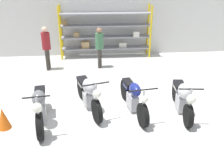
{
  "coord_description": "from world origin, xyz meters",
  "views": [
    {
      "loc": [
        -0.54,
        -5.85,
        3.47
      ],
      "look_at": [
        0.0,
        0.4,
        0.7
      ],
      "focal_mm": 40.0,
      "sensor_mm": 36.0,
      "label": 1
    }
  ],
  "objects_px": {
    "motorcycle_blue": "(133,97)",
    "motorcycle_white": "(182,97)",
    "motorcycle_silver": "(88,93)",
    "person_near_rack": "(99,45)",
    "person_browsing": "(46,45)",
    "traffic_cone": "(3,118)",
    "motorcycle_grey": "(40,106)",
    "shelving_rack": "(105,32)"
  },
  "relations": [
    {
      "from": "motorcycle_silver",
      "to": "person_browsing",
      "type": "xyz_separation_m",
      "value": [
        -1.59,
        3.34,
        0.48
      ]
    },
    {
      "from": "motorcycle_grey",
      "to": "person_near_rack",
      "type": "relative_size",
      "value": 1.26
    },
    {
      "from": "person_browsing",
      "to": "traffic_cone",
      "type": "bearing_deg",
      "value": 87.55
    },
    {
      "from": "shelving_rack",
      "to": "motorcycle_white",
      "type": "distance_m",
      "value": 5.56
    },
    {
      "from": "person_near_rack",
      "to": "motorcycle_silver",
      "type": "bearing_deg",
      "value": 92.01
    },
    {
      "from": "motorcycle_blue",
      "to": "shelving_rack",
      "type": "bearing_deg",
      "value": 176.38
    },
    {
      "from": "motorcycle_grey",
      "to": "motorcycle_white",
      "type": "xyz_separation_m",
      "value": [
        3.69,
        0.21,
        -0.02
      ]
    },
    {
      "from": "motorcycle_grey",
      "to": "traffic_cone",
      "type": "xyz_separation_m",
      "value": [
        -0.87,
        -0.16,
        -0.2
      ]
    },
    {
      "from": "motorcycle_white",
      "to": "person_browsing",
      "type": "xyz_separation_m",
      "value": [
        -4.09,
        3.74,
        0.53
      ]
    },
    {
      "from": "motorcycle_blue",
      "to": "traffic_cone",
      "type": "xyz_separation_m",
      "value": [
        -3.27,
        -0.56,
        -0.17
      ]
    },
    {
      "from": "motorcycle_silver",
      "to": "motorcycle_blue",
      "type": "bearing_deg",
      "value": 63.41
    },
    {
      "from": "person_browsing",
      "to": "motorcycle_white",
      "type": "bearing_deg",
      "value": 141.68
    },
    {
      "from": "shelving_rack",
      "to": "motorcycle_white",
      "type": "bearing_deg",
      "value": -71.34
    },
    {
      "from": "motorcycle_white",
      "to": "traffic_cone",
      "type": "bearing_deg",
      "value": -79.32
    },
    {
      "from": "motorcycle_silver",
      "to": "traffic_cone",
      "type": "relative_size",
      "value": 3.71
    },
    {
      "from": "shelving_rack",
      "to": "motorcycle_grey",
      "type": "height_order",
      "value": "shelving_rack"
    },
    {
      "from": "motorcycle_white",
      "to": "person_near_rack",
      "type": "relative_size",
      "value": 1.23
    },
    {
      "from": "shelving_rack",
      "to": "motorcycle_blue",
      "type": "distance_m",
      "value": 5.1
    },
    {
      "from": "shelving_rack",
      "to": "traffic_cone",
      "type": "bearing_deg",
      "value": -116.55
    },
    {
      "from": "shelving_rack",
      "to": "motorcycle_white",
      "type": "relative_size",
      "value": 2.04
    },
    {
      "from": "motorcycle_silver",
      "to": "motorcycle_white",
      "type": "distance_m",
      "value": 2.54
    },
    {
      "from": "motorcycle_grey",
      "to": "motorcycle_blue",
      "type": "bearing_deg",
      "value": 91.44
    },
    {
      "from": "shelving_rack",
      "to": "motorcycle_silver",
      "type": "bearing_deg",
      "value": -98.68
    },
    {
      "from": "motorcycle_blue",
      "to": "motorcycle_silver",
      "type": "bearing_deg",
      "value": -108.81
    },
    {
      "from": "motorcycle_blue",
      "to": "motorcycle_white",
      "type": "height_order",
      "value": "motorcycle_white"
    },
    {
      "from": "motorcycle_blue",
      "to": "person_near_rack",
      "type": "xyz_separation_m",
      "value": [
        -0.76,
        3.62,
        0.49
      ]
    },
    {
      "from": "person_near_rack",
      "to": "traffic_cone",
      "type": "relative_size",
      "value": 2.9
    },
    {
      "from": "motorcycle_white",
      "to": "person_browsing",
      "type": "bearing_deg",
      "value": -126.38
    },
    {
      "from": "motorcycle_blue",
      "to": "motorcycle_white",
      "type": "distance_m",
      "value": 1.31
    },
    {
      "from": "person_browsing",
      "to": "motorcycle_blue",
      "type": "bearing_deg",
      "value": 132.32
    },
    {
      "from": "motorcycle_white",
      "to": "traffic_cone",
      "type": "xyz_separation_m",
      "value": [
        -4.56,
        -0.37,
        -0.19
      ]
    },
    {
      "from": "motorcycle_white",
      "to": "motorcycle_silver",
      "type": "bearing_deg",
      "value": -93.05
    },
    {
      "from": "motorcycle_white",
      "to": "motorcycle_blue",
      "type": "bearing_deg",
      "value": -92.31
    },
    {
      "from": "shelving_rack",
      "to": "motorcycle_white",
      "type": "xyz_separation_m",
      "value": [
        1.77,
        -5.23,
        -0.65
      ]
    },
    {
      "from": "motorcycle_white",
      "to": "person_near_rack",
      "type": "bearing_deg",
      "value": -145.59
    },
    {
      "from": "motorcycle_grey",
      "to": "motorcycle_silver",
      "type": "bearing_deg",
      "value": 109.09
    },
    {
      "from": "motorcycle_silver",
      "to": "person_near_rack",
      "type": "distance_m",
      "value": 3.46
    },
    {
      "from": "motorcycle_grey",
      "to": "motorcycle_white",
      "type": "distance_m",
      "value": 3.7
    },
    {
      "from": "person_near_rack",
      "to": "motorcycle_grey",
      "type": "bearing_deg",
      "value": 77.31
    },
    {
      "from": "traffic_cone",
      "to": "person_near_rack",
      "type": "bearing_deg",
      "value": 59.05
    },
    {
      "from": "shelving_rack",
      "to": "person_browsing",
      "type": "relative_size",
      "value": 2.37
    },
    {
      "from": "person_browsing",
      "to": "person_near_rack",
      "type": "distance_m",
      "value": 2.04
    }
  ]
}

